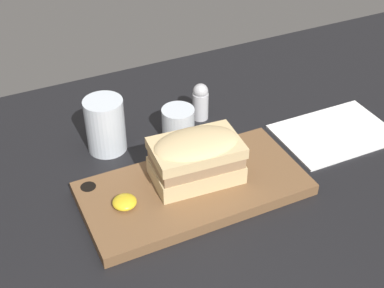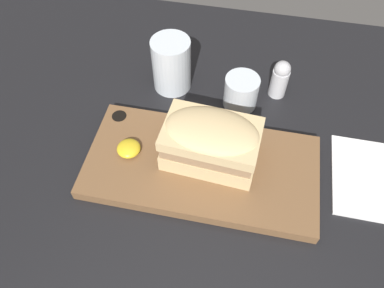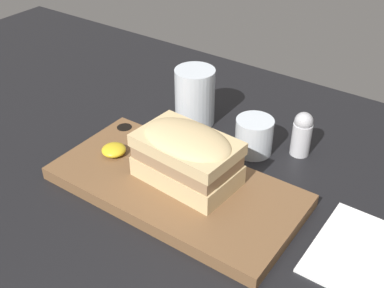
{
  "view_description": "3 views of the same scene",
  "coord_description": "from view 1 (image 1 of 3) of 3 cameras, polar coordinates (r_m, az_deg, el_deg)",
  "views": [
    {
      "loc": [
        -35.46,
        -60.44,
        62.89
      ],
      "look_at": [
        -5.36,
        3.03,
        9.98
      ],
      "focal_mm": 50.0,
      "sensor_mm": 36.0,
      "label": 1
    },
    {
      "loc": [
        -1.52,
        -32.34,
        54.78
      ],
      "look_at": [
        -8.02,
        -0.08,
        9.06
      ],
      "focal_mm": 35.0,
      "sensor_mm": 36.0,
      "label": 2
    },
    {
      "loc": [
        27.48,
        -44.04,
        48.67
      ],
      "look_at": [
        -5.49,
        2.98,
        9.41
      ],
      "focal_mm": 45.0,
      "sensor_mm": 36.0,
      "label": 3
    }
  ],
  "objects": [
    {
      "name": "water_glass",
      "position": [
        0.99,
        -9.19,
        1.67
      ],
      "size": [
        7.21,
        7.21,
        10.41
      ],
      "color": "silver",
      "rests_on": "dining_table"
    },
    {
      "name": "dining_table",
      "position": [
        0.93,
        3.78,
        -4.56
      ],
      "size": [
        181.18,
        90.55,
        2.0
      ],
      "color": "black",
      "rests_on": "ground"
    },
    {
      "name": "serving_board",
      "position": [
        0.9,
        0.08,
        -4.68
      ],
      "size": [
        37.41,
        18.42,
        2.08
      ],
      "color": "brown",
      "rests_on": "dining_table"
    },
    {
      "name": "sandwich",
      "position": [
        0.88,
        0.45,
        -1.29
      ],
      "size": [
        15.22,
        10.13,
        8.42
      ],
      "rotation": [
        0.0,
        0.0,
        -0.07
      ],
      "color": "#DBBC84",
      "rests_on": "serving_board"
    },
    {
      "name": "mustard_dollop",
      "position": [
        0.85,
        -7.14,
        -6.29
      ],
      "size": [
        3.89,
        3.89,
        1.55
      ],
      "color": "gold",
      "rests_on": "serving_board"
    },
    {
      "name": "salt_shaker",
      "position": [
        1.06,
        0.91,
        4.6
      ],
      "size": [
        3.2,
        3.2,
        7.78
      ],
      "color": "silver",
      "rests_on": "dining_table"
    },
    {
      "name": "wine_glass",
      "position": [
        1.02,
        -1.48,
        2.08
      ],
      "size": [
        6.25,
        6.25,
        6.14
      ],
      "color": "silver",
      "rests_on": "dining_table"
    },
    {
      "name": "napkin",
      "position": [
        1.07,
        14.98,
        1.14
      ],
      "size": [
        21.97,
        15.44,
        0.4
      ],
      "rotation": [
        0.0,
        0.0,
        -0.01
      ],
      "color": "white",
      "rests_on": "dining_table"
    }
  ]
}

